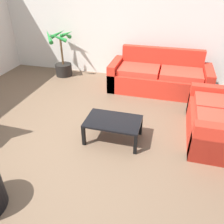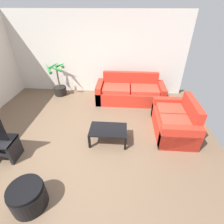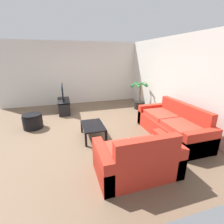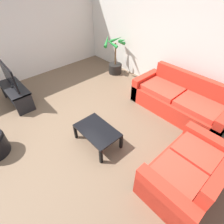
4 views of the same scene
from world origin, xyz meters
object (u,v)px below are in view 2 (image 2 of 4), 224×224
(couch_main, at_px, (130,93))
(ottoman, at_px, (28,196))
(potted_palm, at_px, (59,84))
(couch_loveseat, at_px, (175,122))
(coffee_table, at_px, (108,131))

(couch_main, xyz_separation_m, ottoman, (-1.69, -3.70, -0.08))
(potted_palm, height_order, ottoman, potted_palm)
(couch_loveseat, height_order, coffee_table, couch_loveseat)
(couch_loveseat, height_order, potted_palm, potted_palm)
(coffee_table, height_order, potted_palm, potted_palm)
(couch_main, height_order, coffee_table, couch_main)
(coffee_table, distance_m, potted_palm, 3.06)
(couch_main, relative_size, coffee_table, 2.55)
(couch_loveseat, relative_size, coffee_table, 1.71)
(couch_main, xyz_separation_m, coffee_table, (-0.54, -2.07, 0.01))
(couch_main, xyz_separation_m, couch_loveseat, (1.11, -1.55, -0.01))
(couch_main, bearing_deg, couch_loveseat, -54.45)
(coffee_table, relative_size, potted_palm, 0.73)
(coffee_table, bearing_deg, potted_palm, 130.28)
(coffee_table, relative_size, ottoman, 1.53)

